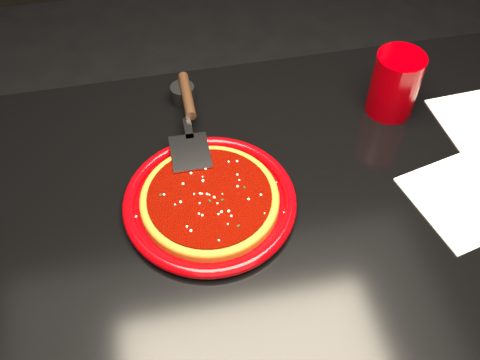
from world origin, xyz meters
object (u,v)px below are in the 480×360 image
(cup, at_px, (395,84))
(ramekin, at_px, (183,94))
(pizza_server, at_px, (189,120))
(table, at_px, (273,303))
(plate, at_px, (210,202))

(cup, relative_size, ramekin, 2.68)
(pizza_server, distance_m, ramekin, 0.10)
(table, bearing_deg, ramekin, 113.55)
(plate, bearing_deg, cup, 23.06)
(plate, distance_m, pizza_server, 0.18)
(plate, bearing_deg, pizza_server, 92.51)
(table, height_order, pizza_server, pizza_server)
(pizza_server, relative_size, cup, 2.29)
(plate, xyz_separation_m, cup, (0.40, 0.17, 0.05))
(table, height_order, plate, plate)
(table, relative_size, ramekin, 24.40)
(pizza_server, bearing_deg, cup, -0.82)
(pizza_server, relative_size, ramekin, 6.13)
(table, bearing_deg, pizza_server, 122.72)
(plate, height_order, pizza_server, pizza_server)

